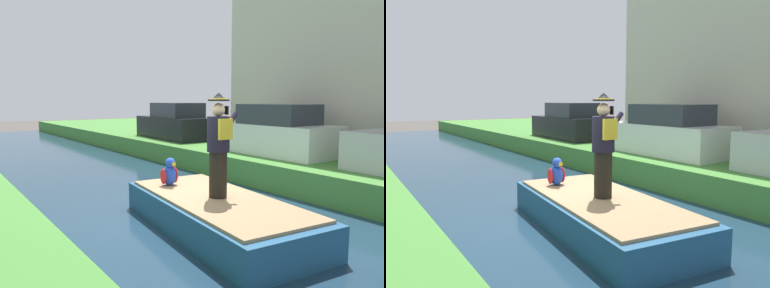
{
  "view_description": "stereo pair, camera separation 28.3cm",
  "coord_description": "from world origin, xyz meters",
  "views": [
    {
      "loc": [
        -4.15,
        -5.8,
        2.45
      ],
      "look_at": [
        -0.08,
        -0.1,
        1.61
      ],
      "focal_mm": 35.1,
      "sensor_mm": 36.0,
      "label": 1
    },
    {
      "loc": [
        -3.92,
        -5.96,
        2.45
      ],
      "look_at": [
        -0.08,
        -0.1,
        1.61
      ],
      "focal_mm": 35.1,
      "sensor_mm": 36.0,
      "label": 2
    }
  ],
  "objects": [
    {
      "name": "parked_car_dark",
      "position": [
        4.54,
        7.62,
        1.43
      ],
      "size": [
        1.88,
        4.07,
        1.5
      ],
      "color": "black",
      "rests_on": "grass_bank_far"
    },
    {
      "name": "ground_plane",
      "position": [
        0.0,
        0.0,
        0.0
      ],
      "size": [
        80.0,
        80.0,
        0.0
      ],
      "primitive_type": "plane",
      "color": "#4C4742"
    },
    {
      "name": "parked_car_white",
      "position": [
        4.54,
        2.06,
        1.43
      ],
      "size": [
        1.72,
        4.01,
        1.5
      ],
      "color": "white",
      "rests_on": "grass_bank_far"
    },
    {
      "name": "person_pirate",
      "position": [
        0.03,
        -0.75,
        1.64
      ],
      "size": [
        0.61,
        0.42,
        1.85
      ],
      "rotation": [
        0.0,
        0.0,
        0.05
      ],
      "color": "black",
      "rests_on": "boat"
    },
    {
      "name": "canal_water",
      "position": [
        0.0,
        0.0,
        0.05
      ],
      "size": [
        5.7,
        48.0,
        0.1
      ],
      "primitive_type": "cube",
      "color": "#1E384C",
      "rests_on": "ground"
    },
    {
      "name": "boat",
      "position": [
        0.0,
        -0.73,
        0.4
      ],
      "size": [
        2.27,
        4.38,
        0.61
      ],
      "color": "#23517A",
      "rests_on": "canal_water"
    },
    {
      "name": "parrot_plush",
      "position": [
        -0.19,
        0.54,
        0.95
      ],
      "size": [
        0.36,
        0.35,
        0.57
      ],
      "color": "blue",
      "rests_on": "boat"
    }
  ]
}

